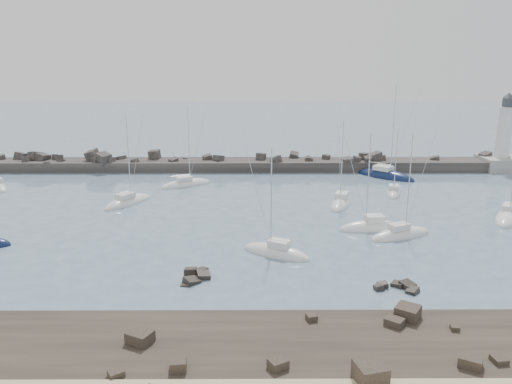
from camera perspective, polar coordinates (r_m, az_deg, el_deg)
ground at (r=54.95m, az=-2.06°, el=-5.78°), size 400.00×400.00×0.00m
rock_shelf at (r=35.21m, az=-2.97°, el=-18.36°), size 140.00×12.00×2.03m
rock_cluster_near at (r=46.66m, az=-6.83°, el=-9.68°), size 2.66×3.81×1.29m
rock_cluster_far at (r=46.17m, az=16.29°, el=-10.47°), size 4.03×2.71×1.12m
breakwater at (r=91.96m, az=-6.39°, el=2.75°), size 115.00×7.21×5.34m
lighthouse at (r=101.55m, az=26.27°, el=4.04°), size 7.00×7.00×14.60m
sailboat_3 at (r=71.85m, az=-14.44°, el=-1.18°), size 6.59×8.63×13.37m
sailboat_4 at (r=80.49m, az=-7.99°, el=0.84°), size 8.69×6.85×13.50m
sailboat_5 at (r=51.61m, az=2.32°, el=-7.00°), size 7.66×5.76×12.03m
sailboat_6 at (r=70.01m, az=9.67°, el=-1.32°), size 5.00×8.30×12.68m
sailboat_7 at (r=59.00m, az=16.18°, el=-4.77°), size 8.27×5.45×12.64m
sailboat_8 at (r=88.29m, az=14.57°, el=1.75°), size 9.97×9.65×16.67m
sailboat_9 at (r=60.55m, az=12.97°, el=-4.04°), size 7.94×3.49×12.36m
sailboat_10 at (r=77.46m, az=15.43°, el=-0.10°), size 3.99×6.99×10.69m
sailboat_11 at (r=70.81m, az=27.01°, el=-2.58°), size 8.02×9.62×15.15m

